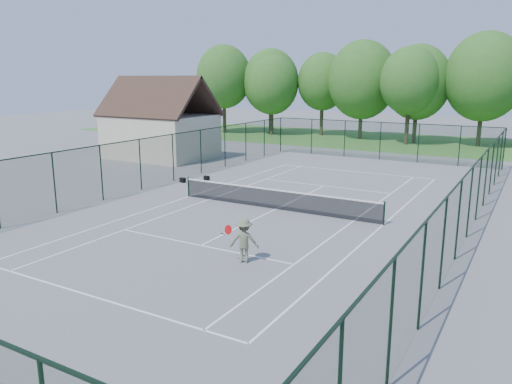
% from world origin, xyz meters
% --- Properties ---
extents(ground, '(140.00, 140.00, 0.00)m').
position_xyz_m(ground, '(0.00, 0.00, 0.00)').
color(ground, gray).
rests_on(ground, ground).
extents(grass_far, '(80.00, 16.00, 0.01)m').
position_xyz_m(grass_far, '(0.00, 30.00, 0.01)').
color(grass_far, '#478432').
rests_on(grass_far, ground).
extents(court_lines, '(11.05, 23.85, 0.01)m').
position_xyz_m(court_lines, '(0.00, 0.00, 0.00)').
color(court_lines, white).
rests_on(court_lines, ground).
extents(tennis_net, '(11.08, 0.08, 1.10)m').
position_xyz_m(tennis_net, '(0.00, 0.00, 0.58)').
color(tennis_net, black).
rests_on(tennis_net, ground).
extents(fence_enclosure, '(18.05, 36.05, 3.02)m').
position_xyz_m(fence_enclosure, '(0.00, 0.00, 1.56)').
color(fence_enclosure, '#17331B').
rests_on(fence_enclosure, ground).
extents(utility_building, '(8.60, 6.27, 6.63)m').
position_xyz_m(utility_building, '(-16.00, 10.00, 3.12)').
color(utility_building, beige).
rests_on(utility_building, ground).
extents(tree_line_far, '(39.40, 6.40, 9.70)m').
position_xyz_m(tree_line_far, '(0.00, 30.00, 5.99)').
color(tree_line_far, '#3B301E').
rests_on(tree_line_far, ground).
extents(sports_bag_a, '(0.41, 0.30, 0.30)m').
position_xyz_m(sports_bag_a, '(-8.18, 2.87, 0.15)').
color(sports_bag_a, black).
rests_on(sports_bag_a, ground).
extents(sports_bag_b, '(0.40, 0.28, 0.28)m').
position_xyz_m(sports_bag_b, '(-7.28, 4.22, 0.14)').
color(sports_bag_b, black).
rests_on(sports_bag_b, ground).
extents(tennis_player, '(2.18, 0.98, 1.62)m').
position_xyz_m(tennis_player, '(2.43, -7.07, 0.81)').
color(tennis_player, '#656B4D').
rests_on(tennis_player, ground).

